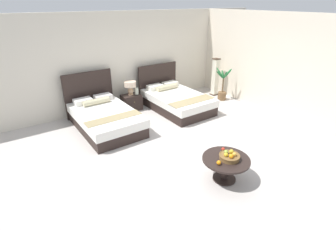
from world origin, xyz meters
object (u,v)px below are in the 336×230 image
object	(u,v)px
bed_near_window	(104,117)
loose_apple	(223,149)
bed_near_corner	(176,100)
coffee_table	(226,163)
potted_palm	(222,89)
floor_lamp_corner	(215,77)
fruit_bowl	(230,156)
vase	(137,91)
table_lamp	(130,86)
loose_orange	(219,163)
nightstand	(132,102)

from	to	relation	value
bed_near_window	loose_apple	size ratio (longest dim) A/B	32.32
bed_near_corner	coffee_table	distance (m)	3.48
bed_near_window	potted_palm	xyz separation A→B (m)	(3.96, -0.24, 0.08)
coffee_table	floor_lamp_corner	distance (m)	4.70
floor_lamp_corner	bed_near_corner	bearing A→B (deg)	-171.59
floor_lamp_corner	fruit_bowl	bearing A→B (deg)	-130.46
vase	potted_palm	size ratio (longest dim) A/B	0.18
table_lamp	potted_palm	distance (m)	3.02
loose_orange	floor_lamp_corner	size ratio (longest dim) A/B	0.06
bed_near_corner	fruit_bowl	bearing A→B (deg)	-109.95
bed_near_window	vase	size ratio (longest dim) A/B	11.23
coffee_table	potted_palm	size ratio (longest dim) A/B	0.78
nightstand	vase	size ratio (longest dim) A/B	2.82
table_lamp	bed_near_window	bearing A→B (deg)	-148.31
nightstand	loose_orange	distance (m)	4.01
bed_near_window	bed_near_corner	distance (m)	2.25
bed_near_window	vase	bearing A→B (deg)	26.08
coffee_table	loose_orange	distance (m)	0.29
loose_apple	loose_orange	world-z (taller)	loose_orange
table_lamp	vase	size ratio (longest dim) A/B	2.04
potted_palm	bed_near_corner	bearing A→B (deg)	172.21
bed_near_window	coffee_table	world-z (taller)	bed_near_window
nightstand	loose_apple	size ratio (longest dim) A/B	8.10
coffee_table	fruit_bowl	distance (m)	0.17
nightstand	loose_orange	world-z (taller)	loose_orange
nightstand	vase	world-z (taller)	vase
fruit_bowl	floor_lamp_corner	world-z (taller)	floor_lamp_corner
bed_near_corner	vase	world-z (taller)	bed_near_corner
table_lamp	floor_lamp_corner	world-z (taller)	floor_lamp_corner
coffee_table	vase	bearing A→B (deg)	86.22
bed_near_corner	vase	bearing A→B (deg)	147.17
fruit_bowl	loose_orange	size ratio (longest dim) A/B	4.76
loose_orange	potted_palm	size ratio (longest dim) A/B	0.07
potted_palm	loose_apple	bearing A→B (deg)	-135.00
bed_near_window	potted_palm	bearing A→B (deg)	-3.44
loose_apple	loose_orange	bearing A→B (deg)	-144.16
bed_near_window	loose_orange	distance (m)	3.42
vase	coffee_table	size ratio (longest dim) A/B	0.23
fruit_bowl	loose_orange	world-z (taller)	fruit_bowl
bed_near_corner	floor_lamp_corner	world-z (taller)	floor_lamp_corner
bed_near_corner	fruit_bowl	distance (m)	3.52
nightstand	floor_lamp_corner	size ratio (longest dim) A/B	0.44
bed_near_window	loose_apple	world-z (taller)	bed_near_window
vase	potted_palm	world-z (taller)	potted_palm
coffee_table	fruit_bowl	bearing A→B (deg)	-52.20
nightstand	potted_palm	size ratio (longest dim) A/B	0.51
nightstand	floor_lamp_corner	world-z (taller)	floor_lamp_corner
vase	floor_lamp_corner	size ratio (longest dim) A/B	0.16
bed_near_corner	potted_palm	distance (m)	1.73
nightstand	fruit_bowl	xyz separation A→B (m)	(-0.06, -3.97, 0.27)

